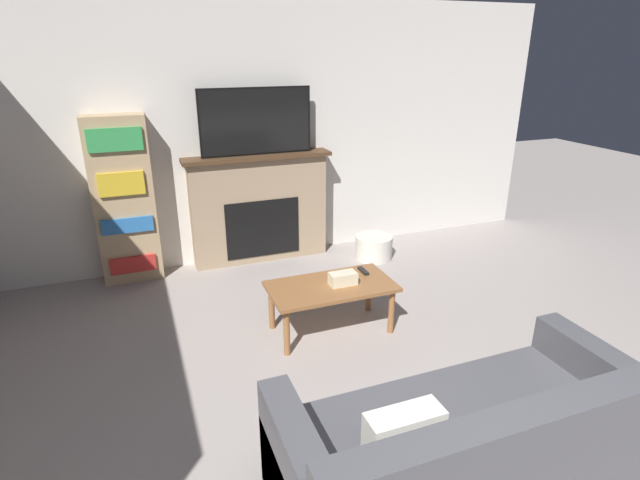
{
  "coord_description": "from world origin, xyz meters",
  "views": [
    {
      "loc": [
        -1.41,
        -0.98,
        2.22
      ],
      "look_at": [
        -0.07,
        2.53,
        0.77
      ],
      "focal_mm": 28.0,
      "sensor_mm": 36.0,
      "label": 1
    }
  ],
  "objects_px": {
    "tv": "(256,122)",
    "bookshelf": "(124,201)",
    "couch": "(470,454)",
    "coffee_table": "(331,291)",
    "fireplace": "(260,208)",
    "storage_basket": "(374,247)"
  },
  "relations": [
    {
      "from": "tv",
      "to": "couch",
      "type": "relative_size",
      "value": 0.59
    },
    {
      "from": "fireplace",
      "to": "storage_basket",
      "type": "height_order",
      "value": "fireplace"
    },
    {
      "from": "tv",
      "to": "storage_basket",
      "type": "distance_m",
      "value": 1.87
    },
    {
      "from": "couch",
      "to": "coffee_table",
      "type": "distance_m",
      "value": 1.8
    },
    {
      "from": "tv",
      "to": "coffee_table",
      "type": "xyz_separation_m",
      "value": [
        0.15,
        -1.67,
        -1.15
      ]
    },
    {
      "from": "tv",
      "to": "couch",
      "type": "distance_m",
      "value": 3.68
    },
    {
      "from": "fireplace",
      "to": "tv",
      "type": "distance_m",
      "value": 0.92
    },
    {
      "from": "couch",
      "to": "bookshelf",
      "type": "distance_m",
      "value": 3.82
    },
    {
      "from": "bookshelf",
      "to": "fireplace",
      "type": "bearing_deg",
      "value": 0.98
    },
    {
      "from": "couch",
      "to": "bookshelf",
      "type": "bearing_deg",
      "value": 113.87
    },
    {
      "from": "couch",
      "to": "coffee_table",
      "type": "xyz_separation_m",
      "value": [
        -0.03,
        1.79,
        0.08
      ]
    },
    {
      "from": "tv",
      "to": "bookshelf",
      "type": "xyz_separation_m",
      "value": [
        -1.35,
        -0.0,
        -0.69
      ]
    },
    {
      "from": "tv",
      "to": "couch",
      "type": "xyz_separation_m",
      "value": [
        0.18,
        -3.47,
        -1.23
      ]
    },
    {
      "from": "bookshelf",
      "to": "tv",
      "type": "bearing_deg",
      "value": 0.13
    },
    {
      "from": "coffee_table",
      "to": "bookshelf",
      "type": "bearing_deg",
      "value": 131.93
    },
    {
      "from": "couch",
      "to": "coffee_table",
      "type": "relative_size",
      "value": 1.92
    },
    {
      "from": "coffee_table",
      "to": "storage_basket",
      "type": "relative_size",
      "value": 2.47
    },
    {
      "from": "tv",
      "to": "storage_basket",
      "type": "bearing_deg",
      "value": -19.63
    },
    {
      "from": "tv",
      "to": "bookshelf",
      "type": "relative_size",
      "value": 0.7
    },
    {
      "from": "fireplace",
      "to": "storage_basket",
      "type": "relative_size",
      "value": 3.79
    },
    {
      "from": "fireplace",
      "to": "bookshelf",
      "type": "distance_m",
      "value": 1.37
    },
    {
      "from": "fireplace",
      "to": "couch",
      "type": "bearing_deg",
      "value": -86.98
    }
  ]
}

